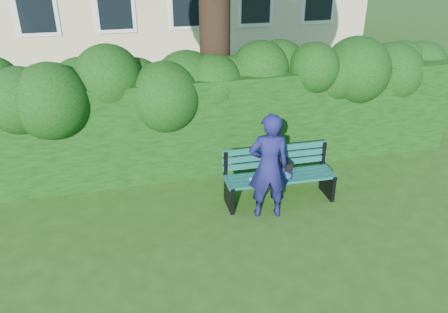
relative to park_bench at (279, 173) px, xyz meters
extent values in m
plane|color=#284F15|center=(-0.94, -0.65, -0.51)|extent=(80.00, 80.00, 0.00)
cube|color=white|center=(-4.54, 9.33, 1.49)|extent=(1.30, 0.08, 1.60)
cube|color=black|center=(-4.54, 9.29, 1.49)|extent=(1.05, 0.04, 1.35)
cube|color=white|center=(-2.14, 9.33, 1.49)|extent=(1.30, 0.08, 1.60)
cube|color=black|center=(-2.14, 9.29, 1.49)|extent=(1.05, 0.04, 1.35)
cube|color=white|center=(0.26, 9.33, 1.49)|extent=(1.30, 0.08, 1.60)
cube|color=black|center=(0.26, 9.29, 1.49)|extent=(1.05, 0.04, 1.35)
cube|color=white|center=(2.66, 9.33, 1.49)|extent=(1.30, 0.08, 1.60)
cube|color=black|center=(2.66, 9.29, 1.49)|extent=(1.05, 0.04, 1.35)
cube|color=white|center=(5.06, 9.33, 1.49)|extent=(1.30, 0.08, 1.60)
cube|color=black|center=(5.06, 9.29, 1.49)|extent=(1.05, 0.04, 1.35)
cube|color=black|center=(-0.94, 1.55, 0.39)|extent=(10.00, 1.00, 1.80)
cylinder|color=black|center=(-0.54, 2.14, 2.00)|extent=(0.57, 0.57, 5.02)
cube|color=#0D4343|center=(0.01, -0.22, -0.06)|extent=(1.83, 0.16, 0.04)
cube|color=#0D4343|center=(0.01, -0.10, -0.06)|extent=(1.83, 0.16, 0.04)
cube|color=#0D4343|center=(0.02, 0.02, -0.06)|extent=(1.83, 0.16, 0.04)
cube|color=#0D4343|center=(0.02, 0.14, -0.06)|extent=(1.83, 0.16, 0.04)
cube|color=#0D4343|center=(0.02, 0.22, 0.07)|extent=(1.82, 0.09, 0.10)
cube|color=#0D4343|center=(0.02, 0.23, 0.20)|extent=(1.82, 0.09, 0.10)
cube|color=#0D4343|center=(0.02, 0.24, 0.33)|extent=(1.82, 0.09, 0.10)
cube|color=black|center=(-0.85, -0.01, -0.29)|extent=(0.08, 0.50, 0.44)
cube|color=black|center=(-0.84, 0.25, 0.14)|extent=(0.06, 0.06, 0.45)
cube|color=black|center=(-0.85, -0.06, -0.07)|extent=(0.07, 0.42, 0.05)
cube|color=black|center=(0.88, -0.07, -0.29)|extent=(0.08, 0.50, 0.44)
cube|color=black|center=(0.88, 0.19, 0.14)|extent=(0.06, 0.06, 0.45)
cube|color=black|center=(0.88, -0.12, -0.07)|extent=(0.07, 0.42, 0.05)
cube|color=white|center=(-0.42, -0.08, -0.03)|extent=(0.18, 0.14, 0.02)
cube|color=black|center=(-0.03, -0.04, 0.10)|extent=(0.40, 0.28, 0.27)
imported|color=#181753|center=(-0.33, -0.38, 0.35)|extent=(0.69, 0.51, 1.71)
camera|label=1|loc=(-2.46, -5.86, 3.41)|focal=35.00mm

